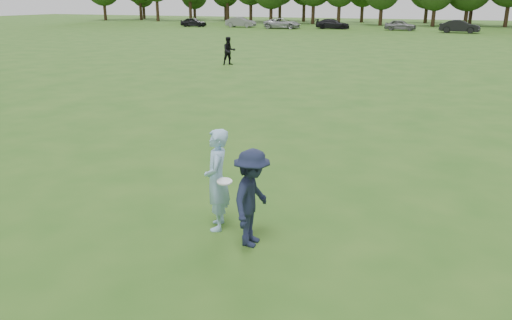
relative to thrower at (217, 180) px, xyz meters
The scene contains 11 objects.
ground 1.20m from the thrower, 43.87° to the left, with size 200.00×200.00×0.00m, color #285417.
thrower is the anchor object (origin of this frame).
defender 0.90m from the thrower, 23.13° to the right, with size 1.08×0.62×1.68m, color #191F37.
player_far_a 23.46m from the thrower, 114.79° to the left, with size 0.84×0.65×1.72m, color black.
car_a 68.02m from the thrower, 119.53° to the left, with size 1.53×3.80×1.30m, color black.
car_b 66.15m from the thrower, 113.67° to the left, with size 1.51×4.32×1.42m, color slate.
car_c 62.90m from the thrower, 108.42° to the left, with size 2.33×5.05×1.40m, color #A8A8AC.
car_d 63.04m from the thrower, 102.18° to the left, with size 1.87×4.59×1.33m, color black.
car_e 61.78m from the thrower, 93.99° to the left, with size 1.61×4.00×1.36m, color slate.
car_f 59.29m from the thrower, 87.18° to the left, with size 1.60×4.59×1.51m, color black.
disc_in_play 0.31m from the thrower, 37.18° to the right, with size 0.28×0.29×0.07m.
Camera 1 is at (3.25, -7.94, 3.99)m, focal length 35.00 mm.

